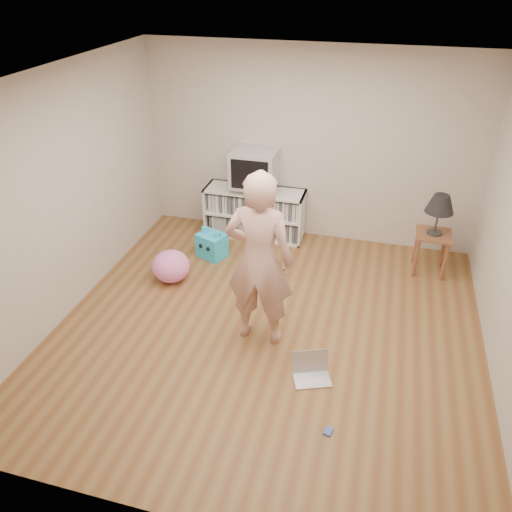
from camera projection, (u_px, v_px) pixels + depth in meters
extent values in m
plane|color=brown|center=(268.00, 328.00, 5.43)|extent=(4.50, 4.50, 0.00)
cube|color=#BDB6A6|center=(310.00, 147.00, 6.61)|extent=(4.50, 0.02, 2.60)
cube|color=#BDB6A6|center=(177.00, 394.00, 2.90)|extent=(4.50, 0.02, 2.60)
cube|color=#BDB6A6|center=(63.00, 197.00, 5.26)|extent=(0.02, 4.50, 2.60)
cube|color=white|center=(272.00, 81.00, 4.08)|extent=(4.50, 4.50, 0.01)
cube|color=white|center=(259.00, 206.00, 7.25)|extent=(1.40, 0.03, 0.70)
cube|color=white|center=(209.00, 207.00, 7.23)|extent=(0.03, 0.45, 0.70)
cube|color=white|center=(302.00, 218.00, 6.92)|extent=(0.03, 0.45, 0.70)
cube|color=white|center=(255.00, 233.00, 7.25)|extent=(1.40, 0.45, 0.03)
cube|color=white|center=(255.00, 213.00, 7.07)|extent=(1.34, 0.45, 0.03)
cube|color=white|center=(255.00, 191.00, 6.90)|extent=(1.40, 0.45, 0.03)
cube|color=silver|center=(255.00, 213.00, 7.07)|extent=(1.26, 0.36, 0.64)
cube|color=gray|center=(255.00, 188.00, 6.87)|extent=(0.45, 0.35, 0.07)
cube|color=#ABABB1|center=(255.00, 168.00, 6.72)|extent=(0.60, 0.52, 0.50)
cube|color=black|center=(249.00, 175.00, 6.51)|extent=(0.50, 0.01, 0.40)
cylinder|color=brown|center=(416.00, 259.00, 6.18)|extent=(0.04, 0.04, 0.52)
cylinder|color=brown|center=(445.00, 262.00, 6.10)|extent=(0.04, 0.04, 0.52)
cylinder|color=brown|center=(416.00, 245.00, 6.46)|extent=(0.04, 0.04, 0.52)
cylinder|color=brown|center=(443.00, 249.00, 6.38)|extent=(0.04, 0.04, 0.52)
cube|color=brown|center=(434.00, 235.00, 6.14)|extent=(0.42, 0.42, 0.03)
cylinder|color=#333333|center=(434.00, 233.00, 6.12)|extent=(0.18, 0.18, 0.02)
cylinder|color=#333333|center=(437.00, 220.00, 6.03)|extent=(0.02, 0.02, 0.32)
imported|color=#D3A290|center=(259.00, 261.00, 4.85)|extent=(0.69, 0.46, 1.87)
cube|color=silver|center=(312.00, 379.00, 4.77)|extent=(0.41, 0.35, 0.02)
cube|color=silver|center=(310.00, 361.00, 4.82)|extent=(0.35, 0.20, 0.23)
cube|color=black|center=(310.00, 361.00, 4.82)|extent=(0.30, 0.16, 0.18)
cube|color=#4466B7|center=(328.00, 431.00, 4.25)|extent=(0.08, 0.10, 0.02)
cube|color=#23C2FC|center=(212.00, 245.00, 6.64)|extent=(0.43, 0.39, 0.33)
cylinder|color=#23C2FC|center=(205.00, 230.00, 6.60)|extent=(0.08, 0.08, 0.07)
cylinder|color=#23C2FC|center=(217.00, 234.00, 6.48)|extent=(0.08, 0.08, 0.07)
sphere|color=black|center=(201.00, 246.00, 6.56)|extent=(0.06, 0.06, 0.06)
sphere|color=black|center=(208.00, 249.00, 6.49)|extent=(0.06, 0.06, 0.06)
ellipsoid|color=#F877CD|center=(171.00, 266.00, 6.14)|extent=(0.57, 0.57, 0.39)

